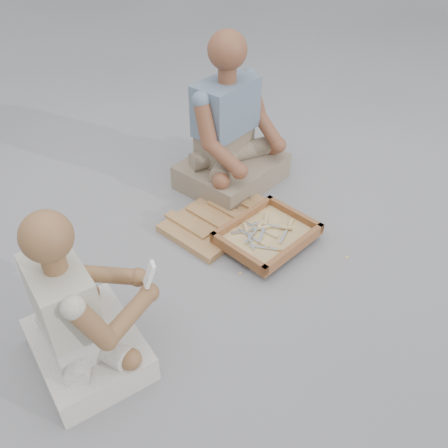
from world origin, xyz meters
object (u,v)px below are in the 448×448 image
carved_panel (220,218)px  tool_tray (267,235)px  craftsman (79,317)px  companion (230,137)px

carved_panel → tool_tray: (0.14, -0.30, 0.04)m
craftsman → companion: (1.19, 0.97, 0.04)m
carved_panel → companion: (0.25, 0.35, 0.30)m
carved_panel → craftsman: bearing=-146.8°
companion → craftsman: bearing=16.1°
carved_panel → tool_tray: tool_tray is taller
carved_panel → craftsman: craftsman is taller
tool_tray → companion: bearing=80.9°
carved_panel → companion: bearing=55.1°
companion → tool_tray: bearing=57.9°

